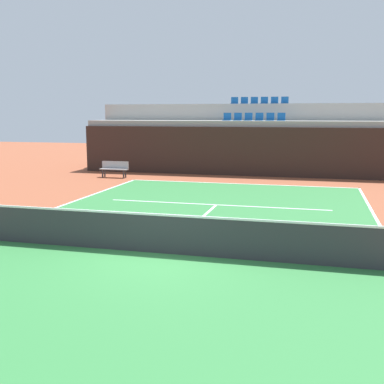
% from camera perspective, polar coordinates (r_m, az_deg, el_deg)
% --- Properties ---
extents(ground_plane, '(80.00, 80.00, 0.00)m').
position_cam_1_polar(ground_plane, '(11.54, -3.64, -7.41)').
color(ground_plane, brown).
extents(court_surface, '(11.00, 24.00, 0.01)m').
position_cam_1_polar(court_surface, '(11.54, -3.64, -7.38)').
color(court_surface, '#2D7238').
rests_on(court_surface, ground_plane).
extents(baseline_far, '(11.00, 0.10, 0.00)m').
position_cam_1_polar(baseline_far, '(22.94, 5.78, 0.99)').
color(baseline_far, white).
rests_on(baseline_far, court_surface).
extents(service_line_far, '(8.26, 0.10, 0.00)m').
position_cam_1_polar(service_line_far, '(17.56, 2.94, -1.55)').
color(service_line_far, white).
rests_on(service_line_far, court_surface).
extents(centre_service_line, '(0.10, 6.40, 0.00)m').
position_cam_1_polar(centre_service_line, '(14.51, 0.34, -3.85)').
color(centre_service_line, white).
rests_on(centre_service_line, court_surface).
extents(back_wall, '(19.25, 0.30, 2.64)m').
position_cam_1_polar(back_wall, '(25.95, 6.94, 4.84)').
color(back_wall, black).
rests_on(back_wall, ground_plane).
extents(stands_tier_lower, '(19.25, 2.40, 2.97)m').
position_cam_1_polar(stands_tier_lower, '(27.27, 7.33, 5.39)').
color(stands_tier_lower, '#9E9E99').
rests_on(stands_tier_lower, ground_plane).
extents(stands_tier_upper, '(19.25, 2.40, 3.94)m').
position_cam_1_polar(stands_tier_upper, '(29.62, 7.96, 6.62)').
color(stands_tier_upper, '#9E9E99').
rests_on(stands_tier_upper, ground_plane).
extents(seating_row_lower, '(3.50, 0.44, 0.44)m').
position_cam_1_polar(seating_row_lower, '(27.30, 7.43, 8.77)').
color(seating_row_lower, '#145193').
rests_on(seating_row_lower, stands_tier_lower).
extents(seating_row_upper, '(3.50, 0.44, 0.44)m').
position_cam_1_polar(seating_row_upper, '(29.69, 8.08, 10.66)').
color(seating_row_upper, '#145193').
rests_on(seating_row_upper, stands_tier_upper).
extents(tennis_net, '(11.08, 0.08, 1.07)m').
position_cam_1_polar(tennis_net, '(11.41, -3.67, -4.96)').
color(tennis_net, black).
rests_on(tennis_net, court_surface).
extents(player_bench, '(1.50, 0.40, 0.85)m').
position_cam_1_polar(player_bench, '(25.52, -9.31, 2.88)').
color(player_bench, '#99999E').
rests_on(player_bench, ground_plane).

